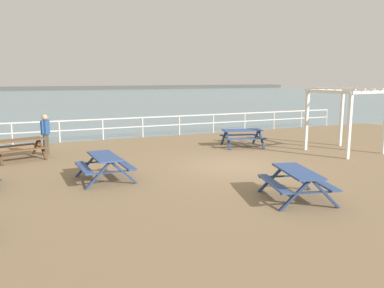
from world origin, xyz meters
TOP-DOWN VIEW (x-y plane):
  - ground_plane at (0.00, 0.00)m, footprint 30.00×24.00m
  - sea_band at (0.00, 52.75)m, footprint 142.00×90.00m
  - distant_shoreline at (0.00, 95.75)m, footprint 142.00×6.00m
  - seaward_railing at (-0.00, 7.75)m, footprint 23.07×0.07m
  - picnic_table_near_left at (-0.43, -4.04)m, footprint 1.92×2.13m
  - picnic_table_near_right at (2.35, 3.24)m, footprint 2.10×1.88m
  - picnic_table_mid_centre at (-7.03, 4.28)m, footprint 2.15×1.95m
  - picnic_table_far_left at (-4.58, -0.14)m, footprint 1.61×1.86m
  - visitor at (-5.99, 4.75)m, footprint 0.36×0.47m
  - lattice_pergola at (5.65, 0.43)m, footprint 2.65×2.76m

SIDE VIEW (x-z plane):
  - ground_plane at x=0.00m, z-range -0.20..0.00m
  - sea_band at x=0.00m, z-range 0.00..0.00m
  - distant_shoreline at x=0.00m, z-range -0.90..0.90m
  - picnic_table_near_left at x=-0.43m, z-range 0.19..0.98m
  - picnic_table_near_right at x=2.35m, z-range 0.19..0.98m
  - picnic_table_mid_centre at x=-7.03m, z-range 0.19..0.98m
  - picnic_table_far_left at x=-4.58m, z-range 0.19..0.98m
  - seaward_railing at x=0.00m, z-range 0.22..1.30m
  - visitor at x=-5.99m, z-range 0.12..1.78m
  - lattice_pergola at x=5.65m, z-range 0.65..3.35m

